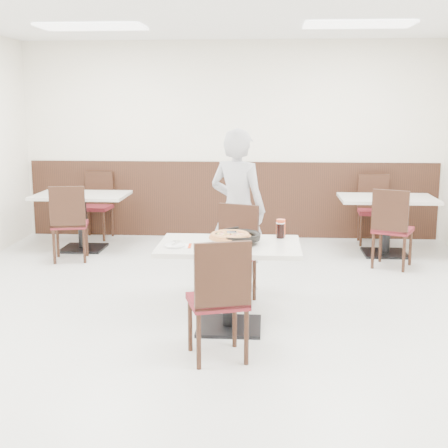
# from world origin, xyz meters

# --- Properties ---
(floor) EXTENTS (7.00, 7.00, 0.00)m
(floor) POSITION_xyz_m (0.00, 0.00, 0.00)
(floor) COLOR beige
(floor) RESTS_ON ground
(wall_back) EXTENTS (6.00, 0.04, 2.80)m
(wall_back) POSITION_xyz_m (0.00, 3.50, 1.40)
(wall_back) COLOR white
(wall_back) RESTS_ON floor
(wall_front) EXTENTS (6.00, 0.04, 2.80)m
(wall_front) POSITION_xyz_m (0.00, -3.50, 1.40)
(wall_front) COLOR white
(wall_front) RESTS_ON floor
(wainscot_back) EXTENTS (5.90, 0.03, 1.10)m
(wainscot_back) POSITION_xyz_m (0.00, 3.48, 0.55)
(wainscot_back) COLOR black
(wainscot_back) RESTS_ON floor
(fluo_panel_c) EXTENTS (1.20, 0.60, 0.02)m
(fluo_panel_c) POSITION_xyz_m (-1.50, 1.80, 2.78)
(fluo_panel_c) COLOR white
(fluo_panel_c) RESTS_ON ceiling
(fluo_panel_d) EXTENTS (1.20, 0.60, 0.02)m
(fluo_panel_d) POSITION_xyz_m (1.50, 1.80, 2.78)
(fluo_panel_d) COLOR white
(fluo_panel_d) RESTS_ON ceiling
(main_table) EXTENTS (1.26, 0.90, 0.75)m
(main_table) POSITION_xyz_m (0.20, -0.32, 0.38)
(main_table) COLOR beige
(main_table) RESTS_ON floor
(chair_near) EXTENTS (0.52, 0.52, 0.95)m
(chair_near) POSITION_xyz_m (0.15, -0.97, 0.47)
(chair_near) COLOR black
(chair_near) RESTS_ON floor
(chair_far) EXTENTS (0.54, 0.54, 0.95)m
(chair_far) POSITION_xyz_m (0.17, 0.37, 0.47)
(chair_far) COLOR black
(chair_far) RESTS_ON floor
(trivet) EXTENTS (0.12, 0.12, 0.04)m
(trivet) POSITION_xyz_m (0.26, -0.26, 0.77)
(trivet) COLOR black
(trivet) RESTS_ON main_table
(pizza_pan) EXTENTS (0.43, 0.43, 0.01)m
(pizza_pan) POSITION_xyz_m (0.26, -0.30, 0.79)
(pizza_pan) COLOR black
(pizza_pan) RESTS_ON trivet
(pizza) EXTENTS (0.39, 0.39, 0.02)m
(pizza) POSITION_xyz_m (0.21, -0.33, 0.81)
(pizza) COLOR #D68F4F
(pizza) RESTS_ON pizza_pan
(pizza_server) EXTENTS (0.09, 0.11, 0.00)m
(pizza_server) POSITION_xyz_m (0.22, -0.28, 0.84)
(pizza_server) COLOR silver
(pizza_server) RESTS_ON pizza
(napkin) EXTENTS (0.17, 0.17, 0.00)m
(napkin) POSITION_xyz_m (-0.20, -0.43, 0.75)
(napkin) COLOR white
(napkin) RESTS_ON main_table
(side_plate) EXTENTS (0.18, 0.18, 0.01)m
(side_plate) POSITION_xyz_m (-0.25, -0.46, 0.76)
(side_plate) COLOR white
(side_plate) RESTS_ON napkin
(fork) EXTENTS (0.07, 0.17, 0.00)m
(fork) POSITION_xyz_m (-0.24, -0.40, 0.77)
(fork) COLOR silver
(fork) RESTS_ON side_plate
(cola_glass) EXTENTS (0.08, 0.08, 0.13)m
(cola_glass) POSITION_xyz_m (0.64, -0.06, 0.81)
(cola_glass) COLOR black
(cola_glass) RESTS_ON main_table
(red_cup) EXTENTS (0.09, 0.09, 0.16)m
(red_cup) POSITION_xyz_m (0.64, -0.02, 0.83)
(red_cup) COLOR red
(red_cup) RESTS_ON main_table
(diner_person) EXTENTS (0.72, 0.62, 1.68)m
(diner_person) POSITION_xyz_m (0.21, 0.89, 0.84)
(diner_person) COLOR #BAB9BF
(diner_person) RESTS_ON floor
(bg_table_left) EXTENTS (1.28, 0.92, 0.75)m
(bg_table_left) POSITION_xyz_m (-1.93, 2.52, 0.38)
(bg_table_left) COLOR beige
(bg_table_left) RESTS_ON floor
(bg_chair_left_near) EXTENTS (0.50, 0.50, 0.95)m
(bg_chair_left_near) POSITION_xyz_m (-1.92, 1.94, 0.47)
(bg_chair_left_near) COLOR black
(bg_chair_left_near) RESTS_ON floor
(bg_chair_left_far) EXTENTS (0.46, 0.46, 0.95)m
(bg_chair_left_far) POSITION_xyz_m (-1.95, 3.23, 0.47)
(bg_chair_left_far) COLOR black
(bg_chair_left_far) RESTS_ON floor
(bg_table_right) EXTENTS (1.24, 0.86, 0.75)m
(bg_table_right) POSITION_xyz_m (2.05, 2.51, 0.38)
(bg_table_right) COLOR beige
(bg_table_right) RESTS_ON floor
(bg_chair_right_near) EXTENTS (0.55, 0.55, 0.95)m
(bg_chair_right_near) POSITION_xyz_m (2.01, 1.88, 0.47)
(bg_chair_right_near) COLOR black
(bg_chair_right_near) RESTS_ON floor
(bg_chair_right_far) EXTENTS (0.44, 0.44, 0.95)m
(bg_chair_right_far) POSITION_xyz_m (1.99, 3.14, 0.47)
(bg_chair_right_far) COLOR black
(bg_chair_right_far) RESTS_ON floor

